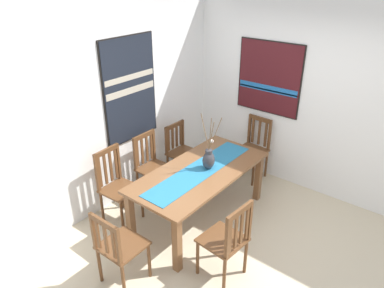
% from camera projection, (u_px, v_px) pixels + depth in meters
% --- Properties ---
extents(ground_plane, '(6.40, 6.40, 0.03)m').
position_uv_depth(ground_plane, '(230.00, 250.00, 4.24)').
color(ground_plane, beige).
extents(wall_back, '(6.40, 0.12, 2.70)m').
position_uv_depth(wall_back, '(115.00, 106.00, 4.67)').
color(wall_back, white).
rests_on(wall_back, ground_plane).
extents(wall_side, '(0.12, 6.40, 2.70)m').
position_uv_depth(wall_side, '(310.00, 99.00, 4.92)').
color(wall_side, white).
rests_on(wall_side, ground_plane).
extents(dining_table, '(1.88, 0.88, 0.73)m').
position_uv_depth(dining_table, '(200.00, 177.00, 4.47)').
color(dining_table, brown).
rests_on(dining_table, ground_plane).
extents(table_runner, '(1.73, 0.36, 0.01)m').
position_uv_depth(table_runner, '(200.00, 170.00, 4.42)').
color(table_runner, '#236B93').
rests_on(table_runner, dining_table).
extents(centerpiece_vase, '(0.18, 0.28, 0.69)m').
position_uv_depth(centerpiece_vase, '(209.00, 159.00, 4.40)').
color(centerpiece_vase, '#333338').
rests_on(centerpiece_vase, dining_table).
extents(chair_0, '(0.45, 0.45, 0.95)m').
position_uv_depth(chair_0, '(253.00, 148.00, 5.49)').
color(chair_0, brown).
rests_on(chair_0, ground_plane).
extents(chair_1, '(0.43, 0.43, 0.89)m').
position_uv_depth(chair_1, '(182.00, 151.00, 5.41)').
color(chair_1, brown).
rests_on(chair_1, ground_plane).
extents(chair_2, '(0.42, 0.42, 0.94)m').
position_uv_depth(chair_2, '(152.00, 165.00, 5.00)').
color(chair_2, brown).
rests_on(chair_2, ground_plane).
extents(chair_3, '(0.43, 0.43, 0.89)m').
position_uv_depth(chair_3, '(119.00, 247.00, 3.59)').
color(chair_3, brown).
rests_on(chair_3, ground_plane).
extents(chair_4, '(0.45, 0.45, 0.98)m').
position_uv_depth(chair_4, '(117.00, 185.00, 4.54)').
color(chair_4, brown).
rests_on(chair_4, ground_plane).
extents(chair_5, '(0.45, 0.45, 0.95)m').
position_uv_depth(chair_5, '(227.00, 240.00, 3.65)').
color(chair_5, brown).
rests_on(chair_5, ground_plane).
extents(painting_on_back_wall, '(0.88, 0.05, 1.39)m').
position_uv_depth(painting_on_back_wall, '(130.00, 90.00, 4.70)').
color(painting_on_back_wall, black).
extents(painting_on_side_wall, '(0.05, 0.98, 1.04)m').
position_uv_depth(painting_on_side_wall, '(269.00, 78.00, 5.13)').
color(painting_on_side_wall, black).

